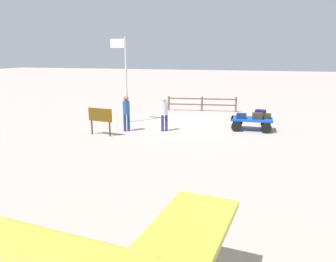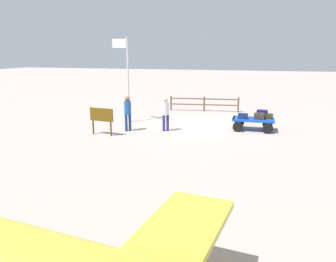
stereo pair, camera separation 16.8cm
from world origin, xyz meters
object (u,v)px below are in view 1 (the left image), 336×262
at_px(suitcase_navy, 260,114).
at_px(worker_trailing, 164,112).
at_px(worker_lead, 126,110).
at_px(suitcase_olive, 257,116).
at_px(signboard, 100,117).
at_px(suitcase_tan, 241,116).
at_px(suitcase_grey, 265,116).
at_px(flagpole, 124,73).
at_px(luggage_cart, 251,121).

bearing_deg(suitcase_navy, worker_trailing, 21.30).
relative_size(suitcase_navy, worker_lead, 0.31).
distance_m(suitcase_olive, signboard, 7.84).
xyz_separation_m(suitcase_tan, suitcase_grey, (-1.15, -0.43, -0.01)).
bearing_deg(worker_trailing, suitcase_tan, -161.49).
bearing_deg(signboard, suitcase_navy, -154.53).
bearing_deg(worker_lead, flagpole, -65.78).
bearing_deg(suitcase_olive, signboard, 22.53).
height_order(suitcase_grey, worker_lead, worker_lead).
height_order(suitcase_navy, worker_lead, worker_lead).
xyz_separation_m(suitcase_grey, flagpole, (7.67, 0.13, 2.05)).
relative_size(suitcase_olive, flagpole, 0.11).
distance_m(suitcase_tan, suitcase_olive, 0.80).
height_order(suitcase_navy, suitcase_olive, suitcase_navy).
height_order(suitcase_grey, suitcase_olive, suitcase_olive).
bearing_deg(signboard, luggage_cart, -155.59).
xyz_separation_m(worker_lead, signboard, (0.87, 1.15, -0.17)).
height_order(luggage_cart, suitcase_navy, suitcase_navy).
bearing_deg(worker_lead, suitcase_olive, -163.80).
distance_m(suitcase_navy, flagpole, 7.70).
xyz_separation_m(suitcase_tan, signboard, (6.45, 2.95, 0.15)).
height_order(suitcase_grey, flagpole, flagpole).
height_order(suitcase_tan, worker_lead, worker_lead).
bearing_deg(suitcase_navy, luggage_cart, 40.07).
xyz_separation_m(flagpole, signboard, (-0.07, 3.24, -1.89)).
relative_size(luggage_cart, worker_trailing, 1.24).
bearing_deg(worker_trailing, suitcase_navy, -158.70).
xyz_separation_m(suitcase_tan, suitcase_navy, (-0.92, -0.57, 0.07)).
height_order(luggage_cart, suitcase_olive, suitcase_olive).
relative_size(suitcase_tan, suitcase_grey, 0.77).
bearing_deg(suitcase_grey, signboard, 23.95).
bearing_deg(luggage_cart, worker_trailing, 18.98).
distance_m(worker_trailing, signboard, 3.20).
bearing_deg(suitcase_olive, suitcase_navy, -104.52).
bearing_deg(worker_trailing, suitcase_grey, -161.03).
bearing_deg(worker_lead, luggage_cart, -161.78).
distance_m(suitcase_tan, flagpole, 6.84).
bearing_deg(suitcase_navy, signboard, 25.47).
distance_m(suitcase_grey, signboard, 8.32).
bearing_deg(suitcase_grey, luggage_cart, 18.92).
distance_m(luggage_cart, suitcase_grey, 0.75).
relative_size(suitcase_tan, suitcase_olive, 0.94).
relative_size(suitcase_tan, worker_trailing, 0.29).
bearing_deg(luggage_cart, flagpole, -0.74).
bearing_deg(flagpole, signboard, 91.22).
height_order(luggage_cart, flagpole, flagpole).
relative_size(suitcase_tan, signboard, 0.37).
relative_size(luggage_cart, suitcase_tan, 4.26).
bearing_deg(luggage_cart, signboard, 24.41).
distance_m(suitcase_tan, signboard, 7.09).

